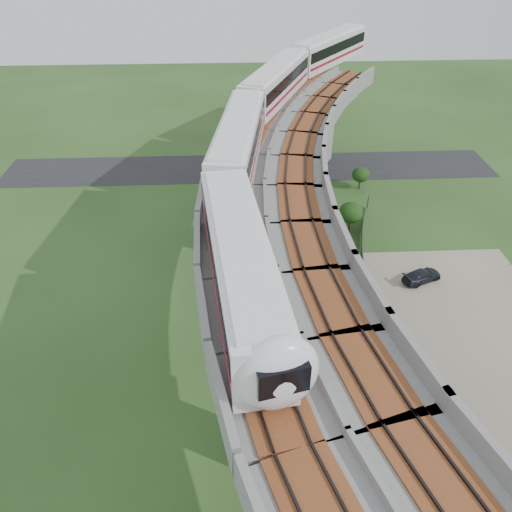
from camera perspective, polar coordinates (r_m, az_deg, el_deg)
The scene contains 13 objects.
ground at distance 38.11m, azimuth 1.08°, elevation -9.63°, with size 160.00×160.00×0.00m, color #2A451B.
dirt_lot at distance 40.01m, azimuth 22.06°, elevation -10.26°, with size 18.00×26.00×0.04m, color gray.
asphalt_road at distance 62.96m, azimuth -0.70°, elevation 10.05°, with size 60.00×8.00×0.03m, color #232326.
viaduct at distance 32.82m, azimuth 7.96°, elevation 1.94°, with size 19.58×73.98×11.40m.
metro_train at distance 44.39m, azimuth 2.96°, elevation 16.07°, with size 19.68×59.35×3.64m.
fence at distance 39.33m, azimuth 15.56°, elevation -8.03°, with size 3.87×38.73×1.50m.
tree_0 at distance 58.46m, azimuth 11.87°, elevation 9.08°, with size 1.98×1.98×2.61m.
tree_1 at distance 49.99m, azimuth 10.78°, elevation 4.89°, with size 2.40×2.40×3.12m.
tree_2 at distance 44.59m, azimuth 9.32°, elevation 0.54°, with size 2.19×2.19×2.76m.
tree_3 at distance 37.90m, azimuth 11.48°, elevation -7.06°, with size 1.85×1.85×2.61m.
tree_4 at distance 31.98m, azimuth 14.85°, elevation -18.84°, with size 1.82×1.82×2.38m.
car_white at distance 32.35m, azimuth 21.18°, elevation -22.53°, with size 1.60×3.98×1.36m, color white.
car_dark at distance 45.53m, azimuth 18.43°, elevation -2.14°, with size 1.49×3.66×1.06m, color black.
Camera 1 is at (-2.01, -26.87, 26.96)m, focal length 35.00 mm.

